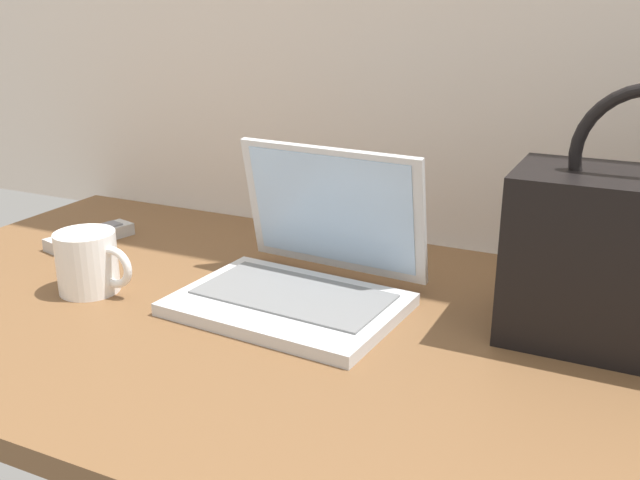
{
  "coord_description": "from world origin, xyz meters",
  "views": [
    {
      "loc": [
        0.32,
        -0.79,
        0.45
      ],
      "look_at": [
        -0.06,
        0.0,
        0.15
      ],
      "focal_mm": 39.84,
      "sensor_mm": 36.0,
      "label": 1
    }
  ],
  "objects_px": {
    "coffee_mug": "(89,262)",
    "handbag": "(634,259)",
    "laptop": "(304,270)",
    "remote_control_far": "(90,236)"
  },
  "relations": [
    {
      "from": "coffee_mug",
      "to": "handbag",
      "type": "height_order",
      "value": "handbag"
    },
    {
      "from": "laptop",
      "to": "remote_control_far",
      "type": "xyz_separation_m",
      "value": [
        -0.46,
        0.06,
        -0.03
      ]
    },
    {
      "from": "handbag",
      "to": "coffee_mug",
      "type": "bearing_deg",
      "value": -167.72
    },
    {
      "from": "laptop",
      "to": "remote_control_far",
      "type": "distance_m",
      "value": 0.47
    },
    {
      "from": "coffee_mug",
      "to": "handbag",
      "type": "xyz_separation_m",
      "value": [
        0.73,
        0.16,
        0.07
      ]
    },
    {
      "from": "coffee_mug",
      "to": "remote_control_far",
      "type": "height_order",
      "value": "coffee_mug"
    },
    {
      "from": "coffee_mug",
      "to": "remote_control_far",
      "type": "bearing_deg",
      "value": 133.0
    },
    {
      "from": "laptop",
      "to": "handbag",
      "type": "relative_size",
      "value": 0.98
    },
    {
      "from": "laptop",
      "to": "coffee_mug",
      "type": "distance_m",
      "value": 0.32
    },
    {
      "from": "laptop",
      "to": "coffee_mug",
      "type": "relative_size",
      "value": 2.54
    }
  ]
}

